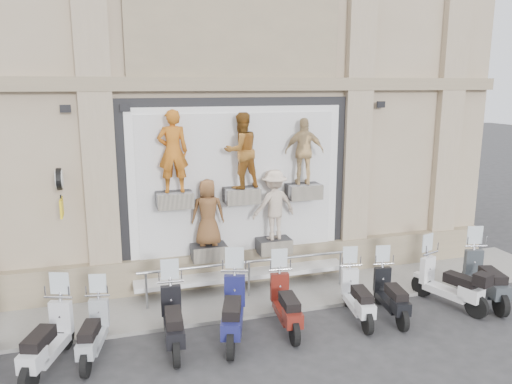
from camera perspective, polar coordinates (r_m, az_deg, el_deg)
ground at (r=10.06m, az=2.51°, el=-16.59°), size 90.00×90.00×0.00m
sidewalk at (r=11.83m, az=-0.95°, el=-11.74°), size 16.00×2.20×0.08m
building at (r=15.63m, az=-6.23°, el=16.38°), size 14.00×8.60×12.00m
shop_vitrine at (r=11.71m, az=-1.61°, el=0.23°), size 5.60×0.86×4.30m
guard_rail at (r=11.58m, az=-0.82°, el=-10.01°), size 5.06×0.10×0.93m
clock_sign_bracket at (r=10.99m, az=-21.50°, el=0.65°), size 0.10×0.80×1.02m
scooter_b at (r=9.52m, az=-22.84°, el=-14.16°), size 1.17×1.97×1.54m
scooter_c at (r=9.65m, az=-18.18°, el=-13.93°), size 0.85×1.76×1.38m
scooter_d at (r=9.62m, az=-9.50°, el=-13.07°), size 0.68×1.91×1.52m
scooter_e at (r=9.76m, az=-2.66°, el=-12.16°), size 1.18×2.10×1.64m
scooter_f at (r=10.18m, az=3.46°, el=-11.56°), size 0.73×1.88×1.49m
scooter_g at (r=10.76m, az=11.56°, el=-10.65°), size 0.78×1.80×1.42m
scooter_h at (r=11.04m, az=15.23°, el=-10.28°), size 0.79×1.79×1.40m
scooter_i at (r=11.89m, az=21.27°, el=-8.73°), size 1.12×1.96×1.53m
scooter_j at (r=12.43m, az=24.83°, el=-7.95°), size 1.04×2.05×1.60m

